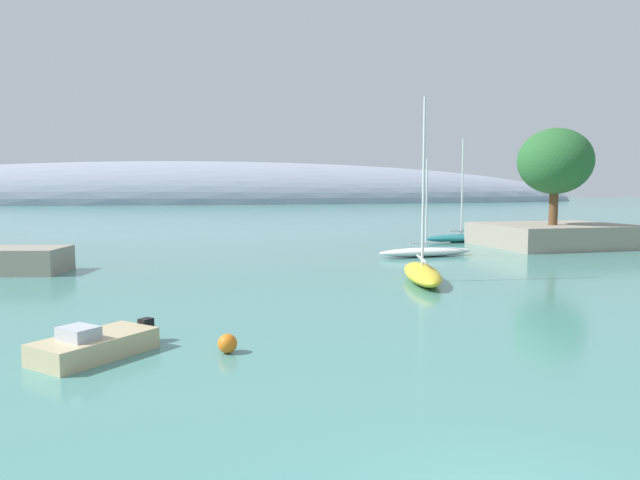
{
  "coord_description": "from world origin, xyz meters",
  "views": [
    {
      "loc": [
        -5.08,
        -7.27,
        5.33
      ],
      "look_at": [
        3.13,
        23.57,
        2.45
      ],
      "focal_mm": 31.6,
      "sensor_mm": 36.0,
      "label": 1
    }
  ],
  "objects": [
    {
      "name": "distant_ridge",
      "position": [
        14.25,
        219.69,
        0.0
      ],
      "size": [
        323.08,
        61.43,
        32.6
      ],
      "primitive_type": "ellipsoid",
      "color": "#8E99AD",
      "rests_on": "ground"
    },
    {
      "name": "sailboat_white_near_shore",
      "position": [
        14.49,
        33.51,
        0.41
      ],
      "size": [
        8.04,
        1.95,
        7.73
      ],
      "rotation": [
        0.0,
        0.0,
        3.18
      ],
      "color": "white",
      "rests_on": "water"
    },
    {
      "name": "motorboat_sand_foreground",
      "position": [
        -7.52,
        11.53,
        0.39
      ],
      "size": [
        3.97,
        3.9,
        1.09
      ],
      "rotation": [
        0.0,
        0.0,
        3.9
      ],
      "color": "#C6B284",
      "rests_on": "water"
    },
    {
      "name": "mooring_buoy_orange",
      "position": [
        -3.38,
        10.85,
        0.32
      ],
      "size": [
        0.64,
        0.64,
        0.64
      ],
      "primitive_type": "sphere",
      "color": "orange",
      "rests_on": "water"
    },
    {
      "name": "tree_clump_shore",
      "position": [
        28.61,
        36.71,
        7.83
      ],
      "size": [
        6.57,
        6.57,
        8.72
      ],
      "color": "brown",
      "rests_on": "shore_outcrop"
    },
    {
      "name": "sailboat_teal_mid_mooring",
      "position": [
        23.38,
        43.93,
        0.48
      ],
      "size": [
        7.91,
        2.25,
        10.38
      ],
      "rotation": [
        0.0,
        0.0,
        3.09
      ],
      "color": "#1E6B70",
      "rests_on": "water"
    },
    {
      "name": "shore_outcrop",
      "position": [
        29.68,
        37.89,
        1.05
      ],
      "size": [
        12.9,
        10.38,
        2.09
      ],
      "primitive_type": "cube",
      "color": "gray",
      "rests_on": "ground"
    },
    {
      "name": "sailboat_yellow_end_of_line",
      "position": [
        8.87,
        22.25,
        0.56
      ],
      "size": [
        3.92,
        7.74,
        10.5
      ],
      "rotation": [
        0.0,
        0.0,
        4.42
      ],
      "color": "yellow",
      "rests_on": "water"
    }
  ]
}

